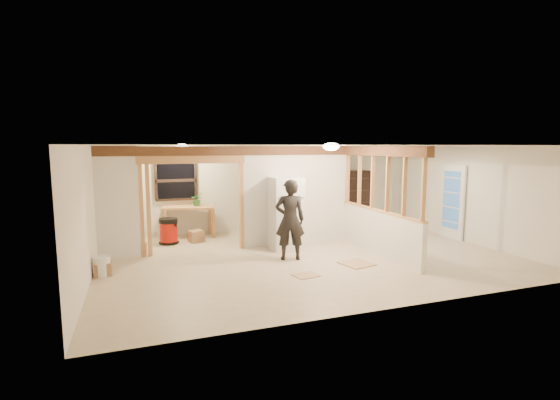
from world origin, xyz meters
name	(u,v)px	position (x,y,z in m)	size (l,w,h in m)	color
floor	(308,256)	(0.00, 0.00, -0.01)	(9.00, 6.50, 0.01)	beige
ceiling	(309,146)	(0.00, 0.00, 2.50)	(9.00, 6.50, 0.01)	white
wall_back	(265,188)	(0.00, 3.25, 1.25)	(9.00, 0.01, 2.50)	silver
wall_front	(394,229)	(0.00, -3.25, 1.25)	(9.00, 0.01, 2.50)	silver
wall_left	(89,212)	(-4.50, 0.00, 1.25)	(0.01, 6.50, 2.50)	silver
wall_right	(466,194)	(4.50, 0.00, 1.25)	(0.01, 6.50, 2.50)	silver
partition_left_stub	(117,203)	(-4.05, 1.20, 1.25)	(0.90, 0.12, 2.50)	silver
partition_center	(297,195)	(0.20, 1.20, 1.25)	(2.80, 0.12, 2.50)	silver
doorway_frame	(193,206)	(-2.40, 1.20, 1.10)	(2.46, 0.14, 2.20)	tan
header_beam_back	(251,151)	(-1.00, 1.20, 2.38)	(7.00, 0.18, 0.22)	brown
header_beam_right	(381,151)	(1.60, -0.40, 2.38)	(0.18, 3.30, 0.22)	brown
pony_wall	(378,233)	(1.60, -0.40, 0.50)	(0.12, 3.20, 1.00)	silver
stud_partition	(380,183)	(1.60, -0.40, 1.66)	(0.14, 3.20, 1.32)	tan
window_back	(176,181)	(-2.60, 3.17, 1.55)	(1.12, 0.10, 1.10)	black
french_door	(452,202)	(4.42, 0.40, 1.00)	(0.12, 0.86, 2.00)	white
ceiling_dome_main	(331,147)	(0.30, -0.50, 2.48)	(0.36, 0.36, 0.16)	#FFEABF
ceiling_dome_util	(182,147)	(-2.50, 2.30, 2.48)	(0.32, 0.32, 0.14)	#FFEABF
hanging_bulb	(207,159)	(-2.00, 1.60, 2.18)	(0.07, 0.07, 0.07)	#FFD88C
refrigerator	(286,213)	(-0.25, 0.79, 0.88)	(0.72, 0.70, 1.75)	white
woman	(290,220)	(-0.50, -0.15, 0.89)	(0.65, 0.43, 1.78)	black
work_table	(189,222)	(-2.33, 2.86, 0.43)	(1.38, 0.69, 0.87)	tan
potted_plant	(197,199)	(-2.09, 2.80, 1.05)	(0.33, 0.29, 0.37)	#30762B
shop_vac	(169,231)	(-2.91, 2.26, 0.33)	(0.51, 0.51, 0.67)	#9F1207
bookshelf	(356,197)	(2.98, 3.04, 0.86)	(0.86, 0.29, 1.72)	black
bucket	(102,266)	(-4.32, -0.02, 0.19)	(0.30, 0.30, 0.38)	silver
box_util_a	(196,236)	(-2.22, 2.22, 0.15)	(0.35, 0.30, 0.30)	#A2744E
box_util_b	(139,250)	(-3.64, 1.30, 0.14)	(0.29, 0.29, 0.27)	#A2744E
box_front	(103,269)	(-4.31, -0.02, 0.13)	(0.31, 0.25, 0.25)	#A2744E
floor_panel_near	(357,264)	(0.72, -0.97, 0.01)	(0.60, 0.60, 0.02)	tan
floor_panel_far	(306,275)	(-0.60, -1.33, 0.01)	(0.47, 0.37, 0.01)	tan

